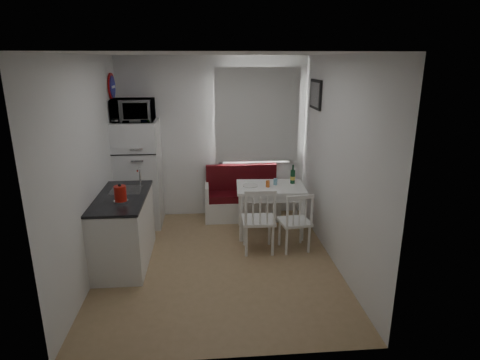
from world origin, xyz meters
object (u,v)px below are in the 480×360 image
object	(u,v)px
kitchen_counter	(124,229)
wine_bottle	(293,174)
fridge	(139,174)
bench	(242,201)
chair_left	(259,214)
dining_table	(270,191)
microwave	(133,110)
kettle	(120,194)
chair_right	(296,216)

from	to	relation	value
kitchen_counter	wine_bottle	size ratio (longest dim) A/B	4.62
kitchen_counter	fridge	size ratio (longest dim) A/B	0.80
bench	chair_left	xyz separation A→B (m)	(0.12, -1.30, 0.29)
chair_left	wine_bottle	xyz separation A→B (m)	(0.60, 0.77, 0.31)
bench	dining_table	size ratio (longest dim) A/B	1.18
wine_bottle	fridge	bearing A→B (deg)	169.76
microwave	wine_bottle	bearing A→B (deg)	-9.05
chair_left	kettle	size ratio (longest dim) A/B	2.20
dining_table	chair_left	distance (m)	0.72
dining_table	bench	bearing A→B (deg)	123.59
bench	fridge	distance (m)	1.72
dining_table	microwave	size ratio (longest dim) A/B	1.73
bench	chair_right	size ratio (longest dim) A/B	2.69
kitchen_counter	bench	xyz separation A→B (m)	(1.64, 1.35, -0.17)
chair_left	fridge	world-z (taller)	fridge
dining_table	kettle	size ratio (longest dim) A/B	4.57
chair_right	kettle	bearing A→B (deg)	-179.95
kitchen_counter	kettle	world-z (taller)	kitchen_counter
dining_table	wine_bottle	size ratio (longest dim) A/B	3.62
bench	wine_bottle	xyz separation A→B (m)	(0.72, -0.53, 0.60)
dining_table	chair_left	bearing A→B (deg)	-107.08
bench	fridge	size ratio (longest dim) A/B	0.74
wine_bottle	microwave	bearing A→B (deg)	170.95
kitchen_counter	chair_left	size ratio (longest dim) A/B	2.64
chair_left	fridge	size ratio (longest dim) A/B	0.30
kitchen_counter	dining_table	size ratio (longest dim) A/B	1.27
wine_bottle	dining_table	bearing A→B (deg)	-164.05
dining_table	fridge	distance (m)	2.07
bench	dining_table	bearing A→B (deg)	-59.91
chair_left	microwave	world-z (taller)	microwave
kettle	bench	bearing A→B (deg)	45.11
dining_table	microwave	xyz separation A→B (m)	(-1.99, 0.47, 1.16)
kettle	microwave	bearing A→B (deg)	91.19
bench	wine_bottle	bearing A→B (deg)	-36.58
kitchen_counter	kettle	size ratio (longest dim) A/B	5.82
kitchen_counter	chair_left	bearing A→B (deg)	1.80
chair_right	microwave	xyz separation A→B (m)	(-2.24, 1.13, 1.30)
fridge	wine_bottle	distance (m)	2.38
chair_left	chair_right	bearing A→B (deg)	2.28
chair_left	kettle	xyz separation A→B (m)	(-1.71, -0.30, 0.44)
dining_table	chair_left	size ratio (longest dim) A/B	2.07
chair_left	microwave	bearing A→B (deg)	148.09
dining_table	fridge	bearing A→B (deg)	168.78
chair_left	kettle	bearing A→B (deg)	-168.65
dining_table	chair_right	xyz separation A→B (m)	(0.25, -0.66, -0.14)
microwave	chair_left	bearing A→B (deg)	-33.19
dining_table	chair_right	bearing A→B (deg)	-65.67
dining_table	chair_left	xyz separation A→B (m)	(-0.25, -0.67, -0.09)
wine_bottle	kettle	bearing A→B (deg)	-155.16
fridge	wine_bottle	bearing A→B (deg)	-10.24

